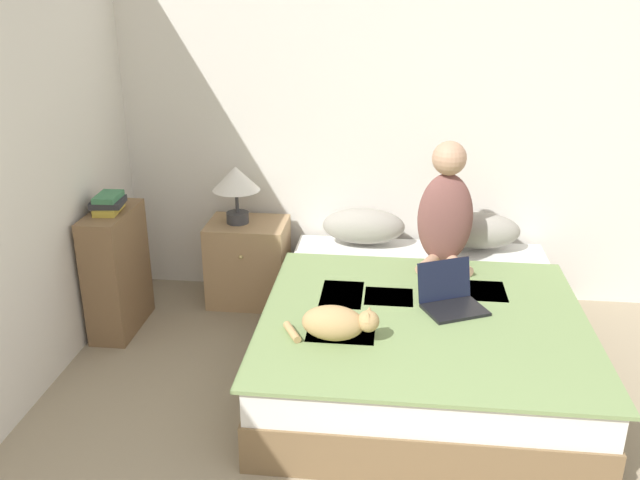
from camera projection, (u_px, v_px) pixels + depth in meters
name	position (u px, v px, depth m)	size (l,w,h in m)	color
wall_back	(413.00, 119.00, 4.54)	(5.01, 0.05, 2.55)	silver
bed	(420.00, 336.00, 3.92)	(1.75, 2.02, 0.46)	brown
pillow_near	(364.00, 226.00, 4.62)	(0.56, 0.27, 0.24)	gray
pillow_far	(478.00, 230.00, 4.54)	(0.56, 0.27, 0.24)	gray
person_sitting	(446.00, 210.00, 4.21)	(0.35, 0.35, 0.79)	brown
cat_tabby	(337.00, 323.00, 3.39)	(0.50, 0.19, 0.18)	tan
laptop_open	(451.00, 299.00, 3.73)	(0.41, 0.39, 0.24)	black
nightstand	(249.00, 262.00, 4.75)	(0.54, 0.44, 0.59)	tan
table_lamp	(236.00, 182.00, 4.54)	(0.32, 0.32, 0.40)	#38383D
bookshelf	(117.00, 271.00, 4.34)	(0.24, 0.55, 0.81)	brown
book_stack_top	(108.00, 203.00, 4.17)	(0.21, 0.25, 0.11)	gold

